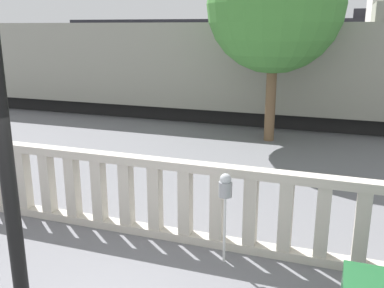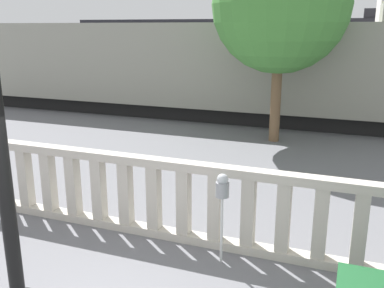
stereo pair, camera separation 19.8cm
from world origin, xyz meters
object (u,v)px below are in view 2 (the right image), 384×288
at_px(train_near, 189,68).
at_px(train_far, 232,45).
at_px(parking_meter, 222,191).
at_px(tree_left, 281,4).

bearing_deg(train_near, train_far, 99.74).
bearing_deg(train_far, parking_meter, -74.60).
height_order(train_near, train_far, train_far).
bearing_deg(parking_meter, train_far, 105.40).
bearing_deg(parking_meter, tree_left, 94.34).
bearing_deg(train_near, tree_left, -36.07).
relative_size(train_near, train_far, 0.81).
relative_size(parking_meter, tree_left, 0.23).
bearing_deg(train_far, tree_left, -70.55).
distance_m(train_near, tree_left, 5.36).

